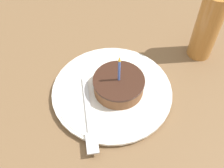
{
  "coord_description": "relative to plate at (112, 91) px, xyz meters",
  "views": [
    {
      "loc": [
        -0.17,
        0.35,
        0.49
      ],
      "look_at": [
        -0.01,
        0.02,
        0.04
      ],
      "focal_mm": 42.0,
      "sensor_mm": 36.0,
      "label": 1
    }
  ],
  "objects": [
    {
      "name": "ground_plane",
      "position": [
        0.01,
        -0.02,
        -0.03
      ],
      "size": [
        2.4,
        2.4,
        0.04
      ],
      "color": "brown",
      "rests_on": "ground"
    },
    {
      "name": "plate",
      "position": [
        0.0,
        0.0,
        0.0
      ],
      "size": [
        0.28,
        0.28,
        0.02
      ],
      "color": "white",
      "rests_on": "ground_plane"
    },
    {
      "name": "cake_slice",
      "position": [
        -0.01,
        -0.0,
        0.03
      ],
      "size": [
        0.12,
        0.12,
        0.11
      ],
      "color": "brown",
      "rests_on": "plate"
    },
    {
      "name": "fork",
      "position": [
        0.01,
        0.09,
        0.01
      ],
      "size": [
        0.12,
        0.17,
        0.0
      ],
      "color": "silver",
      "rests_on": "plate"
    },
    {
      "name": "bottle",
      "position": [
        -0.15,
        -0.22,
        0.09
      ],
      "size": [
        0.06,
        0.06,
        0.24
      ],
      "color": "#B27233",
      "rests_on": "ground_plane"
    }
  ]
}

